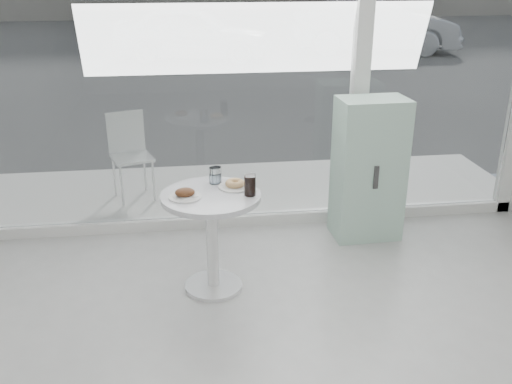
{
  "coord_description": "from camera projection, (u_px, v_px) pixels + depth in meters",
  "views": [
    {
      "loc": [
        -0.67,
        -1.88,
        2.31
      ],
      "look_at": [
        -0.2,
        1.7,
        0.85
      ],
      "focal_mm": 40.0,
      "sensor_mm": 36.0,
      "label": 1
    }
  ],
  "objects": [
    {
      "name": "car_white",
      "position": [
        192.0,
        33.0,
        14.2
      ],
      "size": [
        4.1,
        2.27,
        1.32
      ],
      "primitive_type": "imported",
      "rotation": [
        0.0,
        0.0,
        1.38
      ],
      "color": "silver",
      "rests_on": "street"
    },
    {
      "name": "plate_fritter",
      "position": [
        186.0,
        194.0,
        4.0
      ],
      "size": [
        0.23,
        0.23,
        0.07
      ],
      "color": "silver",
      "rests_on": "main_table"
    },
    {
      "name": "cola_glass",
      "position": [
        250.0,
        185.0,
        4.02
      ],
      "size": [
        0.08,
        0.08,
        0.16
      ],
      "color": "white",
      "rests_on": "main_table"
    },
    {
      "name": "water_tumbler_b",
      "position": [
        216.0,
        176.0,
        4.26
      ],
      "size": [
        0.08,
        0.08,
        0.12
      ],
      "color": "white",
      "rests_on": "main_table"
    },
    {
      "name": "car_silver",
      "position": [
        374.0,
        26.0,
        15.29
      ],
      "size": [
        4.55,
        2.15,
        1.44
      ],
      "primitive_type": "imported",
      "rotation": [
        0.0,
        0.0,
        1.42
      ],
      "color": "#9C9FA4",
      "rests_on": "street"
    },
    {
      "name": "street",
      "position": [
        201.0,
        43.0,
        17.38
      ],
      "size": [
        40.0,
        24.0,
        0.0
      ],
      "primitive_type": "cube",
      "color": "#3D3D3D",
      "rests_on": "ground"
    },
    {
      "name": "room_shell",
      "position": [
        451.0,
        134.0,
        1.44
      ],
      "size": [
        6.0,
        6.0,
        6.0
      ],
      "color": "white",
      "rests_on": "ground"
    },
    {
      "name": "patio_deck",
      "position": [
        249.0,
        190.0,
        6.16
      ],
      "size": [
        5.6,
        1.6,
        0.05
      ],
      "primitive_type": "cube",
      "color": "beige",
      "rests_on": "ground"
    },
    {
      "name": "mint_cabinet",
      "position": [
        369.0,
        169.0,
        4.98
      ],
      "size": [
        0.6,
        0.42,
        1.26
      ],
      "rotation": [
        0.0,
        0.0,
        0.04
      ],
      "color": "#A0CCB5",
      "rests_on": "ground"
    },
    {
      "name": "water_tumbler_a",
      "position": [
        214.0,
        176.0,
        4.25
      ],
      "size": [
        0.08,
        0.08,
        0.12
      ],
      "color": "white",
      "rests_on": "main_table"
    },
    {
      "name": "main_table",
      "position": [
        212.0,
        222.0,
        4.15
      ],
      "size": [
        0.72,
        0.72,
        0.77
      ],
      "color": "white",
      "rests_on": "ground"
    },
    {
      "name": "storefront",
      "position": [
        268.0,
        39.0,
        4.8
      ],
      "size": [
        5.0,
        0.14,
        3.0
      ],
      "color": "silver",
      "rests_on": "ground"
    },
    {
      "name": "plate_donut",
      "position": [
        235.0,
        185.0,
        4.18
      ],
      "size": [
        0.24,
        0.24,
        0.06
      ],
      "color": "silver",
      "rests_on": "main_table"
    },
    {
      "name": "patio_chair",
      "position": [
        130.0,
        150.0,
        5.76
      ],
      "size": [
        0.48,
        0.48,
        0.88
      ],
      "rotation": [
        0.0,
        0.0,
        0.32
      ],
      "color": "white",
      "rests_on": "patio_deck"
    }
  ]
}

